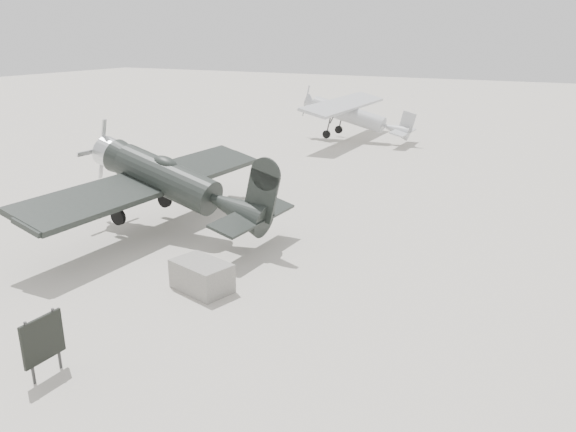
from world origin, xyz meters
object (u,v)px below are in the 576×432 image
object	(u,v)px
lowwing_monoplane	(175,183)
highwing_monoplane	(353,112)
sign_board	(43,340)
equipment_block	(202,276)

from	to	relation	value
lowwing_monoplane	highwing_monoplane	xyz separation A→B (m)	(-1.14, 20.62, 0.04)
highwing_monoplane	sign_board	xyz separation A→B (m)	(4.33, -29.27, -1.09)
lowwing_monoplane	equipment_block	xyz separation A→B (m)	(3.65, -3.56, -1.49)
lowwing_monoplane	sign_board	bearing A→B (deg)	-67.43
lowwing_monoplane	sign_board	world-z (taller)	lowwing_monoplane
highwing_monoplane	equipment_block	size ratio (longest dim) A/B	6.37
highwing_monoplane	equipment_block	world-z (taller)	highwing_monoplane
lowwing_monoplane	equipment_block	world-z (taller)	lowwing_monoplane
sign_board	highwing_monoplane	bearing A→B (deg)	100.19
sign_board	equipment_block	bearing A→B (deg)	86.65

